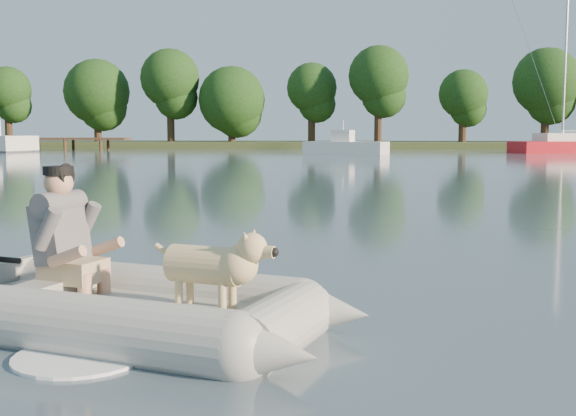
# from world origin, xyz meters

# --- Properties ---
(water) EXTENTS (160.00, 160.00, 0.00)m
(water) POSITION_xyz_m (0.00, 0.00, 0.00)
(water) COLOR slate
(water) RESTS_ON ground
(shore_bank) EXTENTS (160.00, 12.00, 0.70)m
(shore_bank) POSITION_xyz_m (0.00, 62.00, 0.25)
(shore_bank) COLOR #47512D
(shore_bank) RESTS_ON water
(dock) EXTENTS (18.00, 2.00, 1.04)m
(dock) POSITION_xyz_m (-26.00, 52.00, 0.52)
(dock) COLOR #4C331E
(dock) RESTS_ON water
(treeline) EXTENTS (84.66, 7.35, 9.27)m
(treeline) POSITION_xyz_m (5.75, 61.07, 5.30)
(treeline) COLOR #332316
(treeline) RESTS_ON shore_bank
(dinghy) EXTENTS (5.81, 5.08, 1.40)m
(dinghy) POSITION_xyz_m (-0.71, -0.56, 0.60)
(dinghy) COLOR #A7A7A2
(dinghy) RESTS_ON water
(man) EXTENTS (0.89, 0.83, 1.09)m
(man) POSITION_xyz_m (-1.37, -0.30, 0.79)
(man) COLOR #5A595E
(man) RESTS_ON dinghy
(dog) EXTENTS (1.00, 0.61, 0.63)m
(dog) POSITION_xyz_m (-0.07, -0.72, 0.53)
(dog) COLOR tan
(dog) RESTS_ON dinghy
(motorboat) EXTENTS (6.14, 4.05, 2.43)m
(motorboat) POSITION_xyz_m (0.87, 43.00, 1.10)
(motorboat) COLOR white
(motorboat) RESTS_ON water
(sailboat) EXTENTS (8.91, 5.25, 11.75)m
(sailboat) POSITION_xyz_m (16.97, 48.17, 0.52)
(sailboat) COLOR #B5141D
(sailboat) RESTS_ON water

